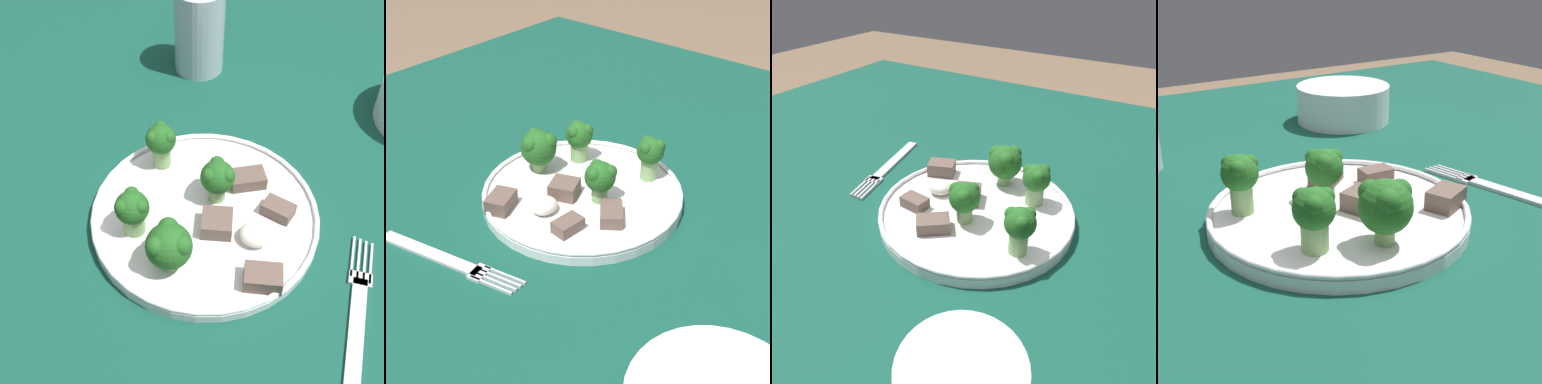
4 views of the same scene
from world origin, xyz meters
TOP-DOWN VIEW (x-y plane):
  - table at (0.00, 0.00)m, footprint 1.23×1.16m
  - dinner_plate at (-0.05, -0.03)m, footprint 0.25×0.25m
  - fork at (0.14, -0.07)m, footprint 0.06×0.19m
  - drinking_glass at (-0.18, 0.23)m, footprint 0.07×0.07m
  - broccoli_floret_near_rim_left at (-0.04, 0.00)m, footprint 0.04×0.04m
  - broccoli_floret_center_left at (-0.05, -0.11)m, footprint 0.05×0.05m
  - broccoli_floret_back_left at (-0.10, -0.08)m, footprint 0.04×0.04m
  - broccoli_floret_front_left at (-0.13, 0.02)m, footprint 0.04×0.04m
  - meat_slice_front_slice at (-0.02, -0.04)m, footprint 0.04×0.04m
  - meat_slice_middle_slice at (-0.02, 0.04)m, footprint 0.05×0.05m
  - meat_slice_rear_slice at (0.05, -0.08)m, footprint 0.05×0.04m
  - meat_slice_edge_slice at (0.03, 0.01)m, footprint 0.04×0.03m
  - sauce_dollop at (0.02, -0.04)m, footprint 0.03×0.03m

SIDE VIEW (x-z plane):
  - table at x=0.00m, z-range 0.29..1.04m
  - fork at x=0.14m, z-range 0.75..0.76m
  - dinner_plate at x=-0.05m, z-range 0.75..0.77m
  - meat_slice_edge_slice at x=0.03m, z-range 0.77..0.78m
  - meat_slice_middle_slice at x=-0.02m, z-range 0.77..0.78m
  - sauce_dollop at x=0.02m, z-range 0.77..0.78m
  - meat_slice_rear_slice at x=0.05m, z-range 0.77..0.79m
  - meat_slice_front_slice at x=-0.02m, z-range 0.77..0.79m
  - broccoli_floret_near_rim_left at x=-0.04m, z-range 0.77..0.83m
  - broccoli_floret_back_left at x=-0.10m, z-range 0.77..0.83m
  - broccoli_floret_center_left at x=-0.05m, z-range 0.77..0.83m
  - broccoli_floret_front_left at x=-0.13m, z-range 0.77..0.83m
  - drinking_glass at x=-0.18m, z-range 0.75..0.87m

